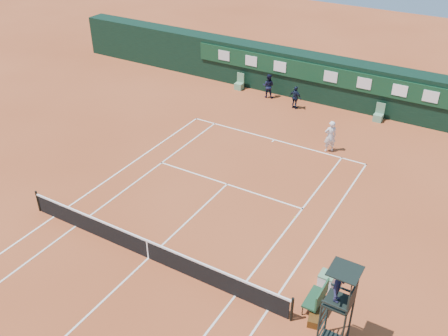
{
  "coord_description": "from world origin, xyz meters",
  "views": [
    {
      "loc": [
        10.61,
        -11.76,
        13.99
      ],
      "look_at": [
        0.06,
        6.0,
        1.2
      ],
      "focal_mm": 40.0,
      "sensor_mm": 36.0,
      "label": 1
    }
  ],
  "objects_px": {
    "player_bench": "(318,297)",
    "player": "(330,136)",
    "cooler": "(326,280)",
    "umpire_chair": "(340,292)",
    "tennis_net": "(148,249)"
  },
  "relations": [
    {
      "from": "umpire_chair",
      "to": "tennis_net",
      "type": "bearing_deg",
      "value": 178.09
    },
    {
      "from": "tennis_net",
      "to": "cooler",
      "type": "height_order",
      "value": "tennis_net"
    },
    {
      "from": "player",
      "to": "umpire_chair",
      "type": "bearing_deg",
      "value": 71.88
    },
    {
      "from": "cooler",
      "to": "player",
      "type": "bearing_deg",
      "value": 110.01
    },
    {
      "from": "player",
      "to": "cooler",
      "type": "bearing_deg",
      "value": 70.97
    },
    {
      "from": "tennis_net",
      "to": "player_bench",
      "type": "height_order",
      "value": "same"
    },
    {
      "from": "umpire_chair",
      "to": "cooler",
      "type": "bearing_deg",
      "value": 114.54
    },
    {
      "from": "player_bench",
      "to": "cooler",
      "type": "height_order",
      "value": "player_bench"
    },
    {
      "from": "cooler",
      "to": "player",
      "type": "distance_m",
      "value": 10.72
    },
    {
      "from": "cooler",
      "to": "player",
      "type": "xyz_separation_m",
      "value": [
        -3.66,
        10.06,
        0.61
      ]
    },
    {
      "from": "umpire_chair",
      "to": "player",
      "type": "relative_size",
      "value": 1.83
    },
    {
      "from": "umpire_chair",
      "to": "player",
      "type": "distance_m",
      "value": 13.5
    },
    {
      "from": "umpire_chair",
      "to": "cooler",
      "type": "height_order",
      "value": "umpire_chair"
    },
    {
      "from": "tennis_net",
      "to": "player_bench",
      "type": "bearing_deg",
      "value": 8.05
    },
    {
      "from": "player_bench",
      "to": "player",
      "type": "bearing_deg",
      "value": 108.47
    }
  ]
}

